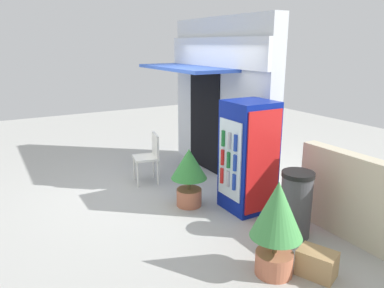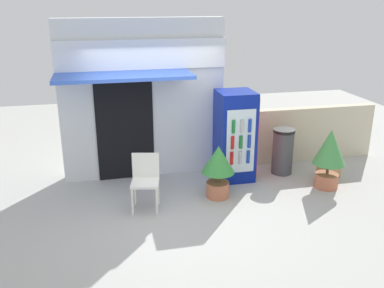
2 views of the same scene
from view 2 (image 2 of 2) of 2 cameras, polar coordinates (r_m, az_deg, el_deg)
name	(u,v)px [view 2 (image 2 of 2)]	position (r m, az deg, el deg)	size (l,w,h in m)	color
ground	(169,207)	(7.20, -3.16, -8.38)	(16.00, 16.00, 0.00)	#B2B2AD
storefront_building	(142,98)	(8.04, -6.79, 6.21)	(3.07, 1.20, 2.99)	silver
drink_cooler	(235,136)	(8.03, 5.82, 1.08)	(0.69, 0.73, 1.70)	navy
plastic_chair	(145,177)	(6.99, -6.27, -4.44)	(0.52, 0.51, 0.92)	white
potted_plant_near_shop	(218,166)	(7.31, 3.53, -2.98)	(0.57, 0.57, 0.94)	#BC6B4C
potted_plant_curbside	(329,153)	(8.02, 17.96, -1.16)	(0.58, 0.58, 1.11)	#BC6B4C
trash_bin	(283,151)	(8.54, 12.08, -0.94)	(0.43, 0.43, 0.91)	#47474C
stone_boundary_wall	(312,133)	(9.43, 15.86, 1.40)	(2.71, 0.22, 1.15)	beige
cardboard_box	(328,170)	(8.65, 17.84, -3.39)	(0.41, 0.28, 0.30)	tan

